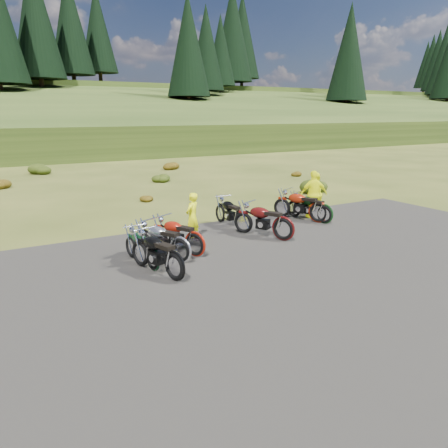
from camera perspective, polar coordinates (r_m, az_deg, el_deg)
ground at (r=13.40m, az=5.00°, el=-3.67°), size 300.00×300.00×0.00m
gravel_pad at (r=11.91m, az=10.52°, el=-6.21°), size 20.00×12.00×0.04m
hill_slope at (r=61.01m, az=-23.23°, el=9.34°), size 300.00×45.97×9.37m
hill_plateau at (r=120.72m, az=-26.91°, el=10.89°), size 300.00×90.00×9.17m
conifer_23 at (r=74.36m, az=-23.46°, el=23.60°), size 7.48×7.48×19.00m
conifer_24 at (r=81.33m, az=-19.52°, el=23.54°), size 7.04×7.04×18.00m
conifer_25 at (r=88.53m, az=-16.21°, el=23.28°), size 6.60×6.60×17.00m
conifer_26 at (r=66.48m, az=-4.70°, el=22.31°), size 6.16×6.16×16.00m
conifer_27 at (r=74.55m, az=-2.35°, el=22.01°), size 5.72×5.72×15.00m
conifer_28 at (r=82.71m, az=-0.46°, el=21.75°), size 5.28×5.28×14.00m
conifer_29 at (r=91.44m, az=1.09°, el=23.70°), size 7.92×7.92×20.00m
conifer_30 at (r=99.70m, az=2.38°, el=23.32°), size 7.48×7.48×19.00m
conifer_31 at (r=83.17m, az=16.02°, el=20.78°), size 7.04×7.04×18.00m
conifer_32 at (r=91.68m, az=16.01°, el=20.57°), size 6.60×6.60×17.00m
conifer_33 at (r=100.19m, az=16.00°, el=20.40°), size 6.16×6.16×16.00m
conifer_34 at (r=108.70m, az=15.99°, el=20.25°), size 5.72×5.72×15.00m
conifer_35 at (r=117.21m, az=15.99°, el=20.13°), size 5.28×5.28×14.00m
conifer_36 at (r=126.01m, az=16.07°, el=21.15°), size 7.92×7.92×20.00m
conifer_38 at (r=122.63m, az=26.80°, el=18.64°), size 7.04×7.04×18.00m
conifer_39 at (r=131.01m, az=26.10°, el=18.65°), size 6.60×6.60×17.00m
conifer_40 at (r=139.41m, az=25.48°, el=18.66°), size 6.16×6.16×16.00m
conifer_41 at (r=147.75m, az=24.90°, el=18.36°), size 5.72×5.72×15.00m
shrub_3 at (r=32.78m, az=-22.79°, el=6.82°), size 1.56×1.56×0.92m
shrub_4 at (r=21.18m, az=-10.26°, el=3.50°), size 0.77×0.77×0.45m
shrub_5 at (r=27.07m, az=-8.31°, el=6.08°), size 1.03×1.03×0.61m
shrub_6 at (r=33.01m, az=-7.06°, el=7.73°), size 1.30×1.30×0.77m
shrub_7 at (r=23.77m, az=11.76°, el=5.17°), size 1.56×1.56×0.92m
shrub_8 at (r=29.66m, az=9.17°, el=6.61°), size 0.77×0.77×0.45m
motorcycle_0 at (r=11.15m, az=-6.40°, el=-7.52°), size 1.30×2.35×1.17m
motorcycle_1 at (r=12.91m, az=-3.76°, el=-4.35°), size 1.56×2.24×1.12m
motorcycle_2 at (r=11.91m, az=-9.20°, el=-6.16°), size 0.89×2.06×1.04m
motorcycle_3 at (r=12.43m, az=-5.66°, el=-5.15°), size 1.63×2.23×1.12m
motorcycle_4 at (r=14.57m, az=7.70°, el=-2.26°), size 1.70×2.42×1.21m
motorcycle_5 at (r=15.62m, az=2.08°, el=-1.00°), size 0.72×2.13×1.11m
motorcycle_6 at (r=17.17m, az=12.16°, el=0.10°), size 1.69×2.45×1.23m
motorcycle_7 at (r=17.06m, az=12.92°, el=-0.04°), size 1.21×2.25×1.12m
person_middle at (r=14.34m, az=-4.16°, el=0.84°), size 0.69×0.64×1.59m
person_right_a at (r=18.42m, az=11.69°, el=3.83°), size 1.00×0.89×1.73m
person_right_b at (r=17.79m, az=11.62°, el=3.73°), size 1.20×0.80×1.89m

